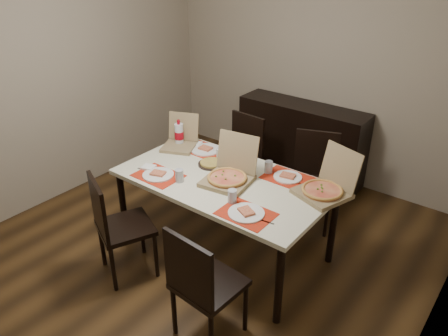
% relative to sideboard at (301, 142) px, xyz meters
% --- Properties ---
extents(ground, '(3.80, 4.00, 0.02)m').
position_rel_sideboard_xyz_m(ground, '(0.00, -1.78, -0.46)').
color(ground, '#462E15').
rests_on(ground, ground).
extents(room_walls, '(3.84, 4.02, 2.62)m').
position_rel_sideboard_xyz_m(room_walls, '(0.00, -1.35, 1.28)').
color(room_walls, gray).
rests_on(room_walls, ground).
extents(sideboard, '(1.50, 0.40, 0.90)m').
position_rel_sideboard_xyz_m(sideboard, '(0.00, 0.00, 0.00)').
color(sideboard, black).
rests_on(sideboard, ground).
extents(dining_table, '(1.80, 1.00, 0.75)m').
position_rel_sideboard_xyz_m(dining_table, '(0.16, -1.68, 0.23)').
color(dining_table, beige).
rests_on(dining_table, ground).
extents(chair_near_left, '(0.56, 0.56, 0.93)m').
position_rel_sideboard_xyz_m(chair_near_left, '(-0.33, -2.47, 0.06)').
color(chair_near_left, black).
rests_on(chair_near_left, ground).
extents(chair_near_right, '(0.45, 0.45, 0.93)m').
position_rel_sideboard_xyz_m(chair_near_right, '(0.66, -2.57, 0.06)').
color(chair_near_right, black).
rests_on(chair_near_right, ground).
extents(chair_far_left, '(0.45, 0.45, 0.93)m').
position_rel_sideboard_xyz_m(chair_far_left, '(-0.28, -0.81, 0.06)').
color(chair_far_left, black).
rests_on(chair_far_left, ground).
extents(chair_far_right, '(0.54, 0.54, 0.93)m').
position_rel_sideboard_xyz_m(chair_far_right, '(0.55, -0.75, 0.06)').
color(chair_far_right, black).
rests_on(chair_far_right, ground).
extents(setting_near_left, '(0.49, 0.30, 0.11)m').
position_rel_sideboard_xyz_m(setting_near_left, '(-0.28, -1.97, 0.32)').
color(setting_near_left, red).
rests_on(setting_near_left, dining_table).
extents(setting_near_right, '(0.45, 0.30, 0.11)m').
position_rel_sideboard_xyz_m(setting_near_right, '(0.58, -1.99, 0.32)').
color(setting_near_right, red).
rests_on(setting_near_right, dining_table).
extents(setting_far_left, '(0.49, 0.30, 0.11)m').
position_rel_sideboard_xyz_m(setting_far_left, '(-0.28, -1.36, 0.32)').
color(setting_far_left, red).
rests_on(setting_far_left, dining_table).
extents(setting_far_right, '(0.49, 0.30, 0.11)m').
position_rel_sideboard_xyz_m(setting_far_right, '(0.54, -1.35, 0.32)').
color(setting_far_right, red).
rests_on(setting_far_right, dining_table).
extents(napkin_loose, '(0.15, 0.14, 0.02)m').
position_rel_sideboard_xyz_m(napkin_loose, '(0.18, -1.74, 0.31)').
color(napkin_loose, white).
rests_on(napkin_loose, dining_table).
extents(pizza_box_center, '(0.43, 0.46, 0.37)m').
position_rel_sideboard_xyz_m(pizza_box_center, '(0.23, -1.69, 0.36)').
color(pizza_box_center, olive).
rests_on(pizza_box_center, dining_table).
extents(pizza_box_right, '(0.47, 0.50, 0.37)m').
position_rel_sideboard_xyz_m(pizza_box_right, '(0.96, -1.39, 0.36)').
color(pizza_box_right, olive).
rests_on(pizza_box_right, dining_table).
extents(pizza_box_left, '(0.41, 0.43, 0.30)m').
position_rel_sideboard_xyz_m(pizza_box_left, '(-0.57, -1.43, 0.36)').
color(pizza_box_left, olive).
rests_on(pizza_box_left, dining_table).
extents(faina_plate, '(0.24, 0.24, 0.03)m').
position_rel_sideboard_xyz_m(faina_plate, '(-0.08, -1.55, 0.31)').
color(faina_plate, black).
rests_on(faina_plate, dining_table).
extents(dip_bowl, '(0.13, 0.13, 0.03)m').
position_rel_sideboard_xyz_m(dip_bowl, '(0.21, -1.53, 0.31)').
color(dip_bowl, white).
rests_on(dip_bowl, dining_table).
extents(soda_bottle, '(0.09, 0.09, 0.26)m').
position_rel_sideboard_xyz_m(soda_bottle, '(-0.60, -1.41, 0.41)').
color(soda_bottle, silver).
rests_on(soda_bottle, dining_table).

